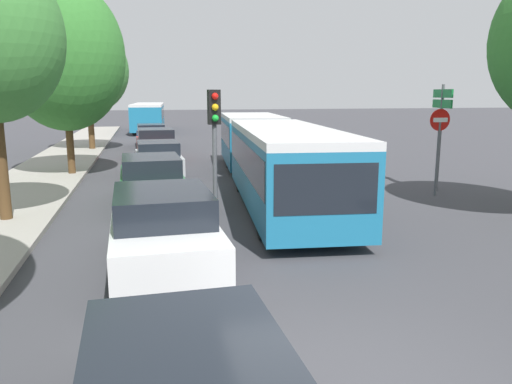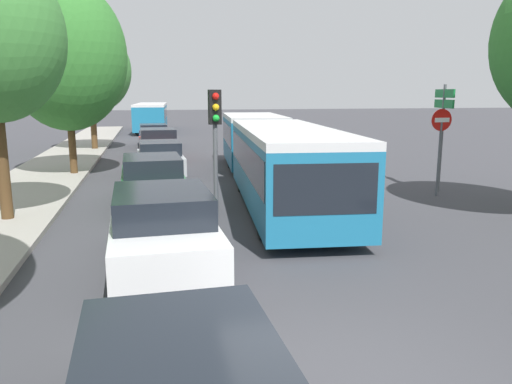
# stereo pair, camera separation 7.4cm
# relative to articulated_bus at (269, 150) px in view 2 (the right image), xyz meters

# --- Properties ---
(kerb_strip_left) EXTENTS (3.20, 51.00, 0.14)m
(kerb_strip_left) POSITION_rel_articulated_bus_xyz_m (-8.23, 8.28, -1.29)
(kerb_strip_left) COLOR #9E998E
(kerb_strip_left) RESTS_ON ground
(articulated_bus) EXTENTS (3.85, 16.07, 2.36)m
(articulated_bus) POSITION_rel_articulated_bus_xyz_m (0.00, 0.00, 0.00)
(articulated_bus) COLOR teal
(articulated_bus) RESTS_ON ground
(city_bus_rear) EXTENTS (3.11, 11.42, 2.43)m
(city_bus_rear) POSITION_rel_articulated_bus_xyz_m (-3.86, 28.78, 0.04)
(city_bus_rear) COLOR teal
(city_bus_rear) RESTS_ON ground
(queued_car_white) EXTENTS (2.04, 4.50, 1.54)m
(queued_car_white) POSITION_rel_articulated_bus_xyz_m (-3.92, -7.65, -0.58)
(queued_car_white) COLOR white
(queued_car_white) RESTS_ON ground
(queued_car_green) EXTENTS (1.94, 4.29, 1.47)m
(queued_car_green) POSITION_rel_articulated_bus_xyz_m (-4.05, -1.87, -0.62)
(queued_car_green) COLOR #236638
(queued_car_green) RESTS_ON ground
(queued_car_silver) EXTENTS (1.87, 4.12, 1.41)m
(queued_car_silver) POSITION_rel_articulated_bus_xyz_m (-3.71, 3.47, -0.65)
(queued_car_silver) COLOR #B7BABF
(queued_car_silver) RESTS_ON ground
(queued_car_red) EXTENTS (2.03, 4.48, 1.53)m
(queued_car_red) POSITION_rel_articulated_bus_xyz_m (-3.68, 9.22, -0.59)
(queued_car_red) COLOR #B21E19
(queued_car_red) RESTS_ON ground
(queued_car_navy) EXTENTS (1.87, 4.13, 1.41)m
(queued_car_navy) POSITION_rel_articulated_bus_xyz_m (-3.86, 15.15, -0.65)
(queued_car_navy) COLOR navy
(queued_car_navy) RESTS_ON ground
(traffic_light) EXTENTS (0.33, 0.37, 3.40)m
(traffic_light) POSITION_rel_articulated_bus_xyz_m (-2.39, -3.82, 1.13)
(traffic_light) COLOR #56595E
(traffic_light) RESTS_ON ground
(no_entry_sign) EXTENTS (0.70, 0.08, 2.82)m
(no_entry_sign) POSITION_rel_articulated_bus_xyz_m (5.06, -2.51, 0.51)
(no_entry_sign) COLOR #56595E
(no_entry_sign) RESTS_ON ground
(direction_sign_post) EXTENTS (0.25, 1.39, 3.60)m
(direction_sign_post) POSITION_rel_articulated_bus_xyz_m (5.62, -1.69, 1.19)
(direction_sign_post) COLOR #56595E
(direction_sign_post) RESTS_ON ground
(tree_left_far) EXTENTS (4.65, 4.65, 7.62)m
(tree_left_far) POSITION_rel_articulated_bus_xyz_m (-7.14, 4.09, 3.36)
(tree_left_far) COLOR #51381E
(tree_left_far) RESTS_ON ground
(tree_left_distant) EXTENTS (4.58, 4.58, 7.02)m
(tree_left_distant) POSITION_rel_articulated_bus_xyz_m (-7.26, 13.51, 3.22)
(tree_left_distant) COLOR #51381E
(tree_left_distant) RESTS_ON ground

